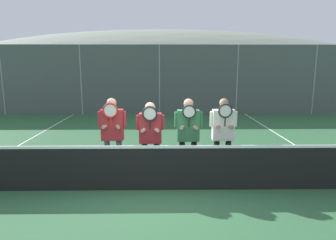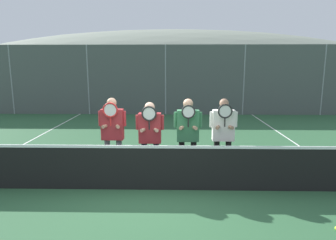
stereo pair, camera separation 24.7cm
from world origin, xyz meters
name	(u,v)px [view 1 (the left image)]	position (x,y,z in m)	size (l,w,h in m)	color
ground_plane	(154,190)	(0.00, 0.00, 0.00)	(120.00, 120.00, 0.00)	#2D5B38
hill_distant	(163,76)	(0.00, 56.28, 0.00)	(91.67, 50.93, 17.82)	gray
clubhouse_building	(166,75)	(0.36, 15.44, 1.79)	(18.13, 5.50, 3.55)	beige
fence_back	(159,80)	(0.00, 9.33, 1.74)	(23.62, 0.06, 3.49)	gray
tennis_net	(154,167)	(0.00, 0.00, 0.49)	(11.86, 0.09, 1.05)	gray
court_line_left_sideline	(11,150)	(-4.41, 3.00, 0.00)	(0.05, 16.00, 0.01)	white
court_line_right_sideline	(300,148)	(4.41, 3.00, 0.00)	(0.05, 16.00, 0.01)	white
player_leftmost	(112,130)	(-0.94, 0.76, 1.09)	(0.62, 0.34, 1.82)	#56565B
player_center_left	(150,133)	(-0.08, 0.63, 1.05)	(0.63, 0.34, 1.74)	#232838
player_center_right	(188,131)	(0.75, 0.66, 1.09)	(0.62, 0.34, 1.82)	black
player_rightmost	(223,131)	(1.55, 0.74, 1.08)	(0.62, 0.34, 1.81)	black
car_far_left	(24,92)	(-7.84, 11.48, 0.94)	(4.01, 1.95, 1.85)	black
car_left_of_center	(114,92)	(-2.70, 11.65, 0.95)	(4.51, 2.02, 1.88)	#285638
car_center	(206,93)	(2.60, 11.18, 0.90)	(4.36, 2.07, 1.77)	#B2B7BC
car_right_of_center	(295,92)	(7.92, 11.60, 0.90)	(4.56, 1.97, 1.75)	black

